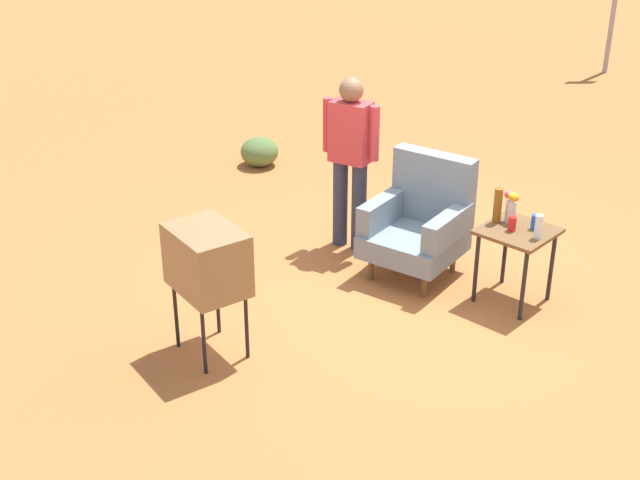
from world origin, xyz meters
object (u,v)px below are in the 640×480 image
(side_table, at_px, (517,241))
(armchair, at_px, (420,221))
(tv_on_stand, at_px, (207,261))
(bottle_tall_amber, at_px, (498,205))
(soda_can_red, at_px, (512,224))
(flower_vase, at_px, (511,205))
(person_standing, at_px, (350,153))
(bottle_short_clear, at_px, (539,227))
(soda_can_blue, at_px, (535,222))

(side_table, bearing_deg, armchair, -172.92)
(armchair, distance_m, tv_on_stand, 2.17)
(bottle_tall_amber, bearing_deg, soda_can_red, -17.41)
(bottle_tall_amber, relative_size, flower_vase, 1.13)
(person_standing, height_order, bottle_short_clear, person_standing)
(person_standing, relative_size, flower_vase, 6.19)
(side_table, bearing_deg, bottle_short_clear, -10.34)
(armchair, height_order, bottle_short_clear, armchair)
(person_standing, xyz_separation_m, bottle_tall_amber, (1.48, 0.15, -0.13))
(side_table, distance_m, person_standing, 1.74)
(armchair, bearing_deg, soda_can_blue, 12.39)
(soda_can_blue, xyz_separation_m, soda_can_red, (-0.12, -0.16, 0.00))
(soda_can_blue, bearing_deg, bottle_short_clear, -52.55)
(soda_can_red, xyz_separation_m, flower_vase, (-0.10, 0.14, 0.09))
(side_table, bearing_deg, soda_can_red, -122.21)
(person_standing, xyz_separation_m, soda_can_blue, (1.78, 0.25, -0.22))
(armchair, distance_m, bottle_short_clear, 1.13)
(person_standing, relative_size, soda_can_blue, 13.44)
(bottle_tall_amber, distance_m, bottle_short_clear, 0.42)
(bottle_tall_amber, bearing_deg, armchair, -170.24)
(side_table, relative_size, bottle_short_clear, 3.30)
(side_table, height_order, soda_can_red, soda_can_red)
(bottle_tall_amber, bearing_deg, soda_can_blue, 18.16)
(side_table, height_order, flower_vase, flower_vase)
(side_table, xyz_separation_m, person_standing, (-1.69, -0.14, 0.38))
(soda_can_blue, height_order, bottle_short_clear, bottle_short_clear)
(armchair, distance_m, bottle_tall_amber, 0.76)
(armchair, height_order, side_table, armchair)
(side_table, relative_size, tv_on_stand, 0.64)
(tv_on_stand, xyz_separation_m, soda_can_blue, (1.34, 2.34, -0.06))
(side_table, height_order, bottle_short_clear, bottle_short_clear)
(tv_on_stand, bearing_deg, soda_can_blue, 60.09)
(side_table, xyz_separation_m, soda_can_red, (-0.03, -0.05, 0.16))
(person_standing, bearing_deg, flower_vase, 8.46)
(side_table, relative_size, soda_can_blue, 5.40)
(armchair, relative_size, person_standing, 0.65)
(side_table, relative_size, flower_vase, 2.49)
(side_table, distance_m, bottle_tall_amber, 0.33)
(side_table, distance_m, bottle_short_clear, 0.28)
(bottle_tall_amber, relative_size, bottle_short_clear, 1.50)
(armchair, xyz_separation_m, person_standing, (-0.79, -0.03, 0.44))
(person_standing, distance_m, bottle_tall_amber, 1.49)
(tv_on_stand, distance_m, flower_vase, 2.58)
(flower_vase, bearing_deg, soda_can_red, -53.53)
(bottle_tall_amber, xyz_separation_m, bottle_short_clear, (0.41, -0.04, -0.05))
(soda_can_red, bearing_deg, soda_can_blue, 52.15)
(soda_can_red, distance_m, flower_vase, 0.19)
(tv_on_stand, height_order, bottle_tall_amber, tv_on_stand)
(flower_vase, bearing_deg, armchair, -165.20)
(armchair, xyz_separation_m, bottle_short_clear, (1.10, 0.08, 0.26))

